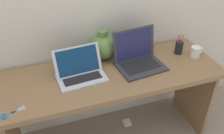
{
  "coord_description": "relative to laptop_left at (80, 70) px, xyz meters",
  "views": [
    {
      "loc": [
        -0.46,
        -1.37,
        1.77
      ],
      "look_at": [
        0.0,
        0.0,
        0.76
      ],
      "focal_mm": 39.68,
      "sensor_mm": 36.0,
      "label": 1
    }
  ],
  "objects": [
    {
      "name": "laptop_right",
      "position": [
        0.44,
        0.02,
        0.01
      ],
      "size": [
        0.37,
        0.3,
        0.26
      ],
      "color": "#333338",
      "rests_on": "desk"
    },
    {
      "name": "laptop_left",
      "position": [
        0.0,
        0.0,
        0.0
      ],
      "size": [
        0.35,
        0.25,
        0.21
      ],
      "color": "silver",
      "rests_on": "desk"
    },
    {
      "name": "scissors",
      "position": [
        -0.48,
        -0.23,
        -0.05
      ],
      "size": [
        0.15,
        0.08,
        0.01
      ],
      "color": "#B7B7BC",
      "rests_on": "desk"
    },
    {
      "name": "power_brick",
      "position": [
        0.41,
        0.08,
        -0.75
      ],
      "size": [
        0.07,
        0.07,
        0.03
      ],
      "primitive_type": "cube",
      "color": "white",
      "rests_on": "ground"
    },
    {
      "name": "desk",
      "position": [
        0.23,
        -0.03,
        -0.2
      ],
      "size": [
        1.61,
        0.56,
        0.71
      ],
      "color": "olive",
      "rests_on": "ground"
    },
    {
      "name": "coffee_mug",
      "position": [
        0.92,
        -0.03,
        -0.01
      ],
      "size": [
        0.11,
        0.08,
        0.08
      ],
      "color": "white",
      "rests_on": "desk"
    },
    {
      "name": "pen_cup",
      "position": [
        0.82,
        0.06,
        -0.0
      ],
      "size": [
        0.06,
        0.06,
        0.17
      ],
      "color": "black",
      "rests_on": "desk"
    },
    {
      "name": "green_vase",
      "position": [
        0.23,
        0.19,
        0.05
      ],
      "size": [
        0.22,
        0.22,
        0.23
      ],
      "color": "#5B843D",
      "rests_on": "desk"
    }
  ]
}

